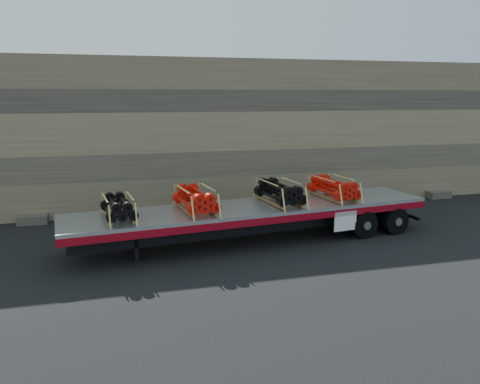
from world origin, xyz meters
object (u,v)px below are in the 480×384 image
object	(u,v)px
bundle_midfront	(196,200)
bundle_midrear	(280,193)
bundle_front	(118,208)
trailer	(253,224)
bundle_rear	(333,189)

from	to	relation	value
bundle_midfront	bundle_midrear	world-z (taller)	bundle_midrear
bundle_front	bundle_midrear	world-z (taller)	bundle_midrear
trailer	bundle_midfront	world-z (taller)	bundle_midfront
bundle_front	bundle_midfront	world-z (taller)	bundle_midfront
trailer	bundle_front	bearing A→B (deg)	180.00
bundle_front	bundle_rear	size ratio (longest dim) A/B	0.89
bundle_midfront	bundle_rear	distance (m)	5.61
bundle_midfront	bundle_midrear	distance (m)	3.27
bundle_rear	bundle_front	bearing A→B (deg)	180.00
bundle_midfront	bundle_rear	world-z (taller)	bundle_midfront
bundle_rear	bundle_midfront	bearing A→B (deg)	180.00
bundle_front	bundle_rear	bearing A→B (deg)	0.00
trailer	bundle_rear	distance (m)	3.58
bundle_midfront	bundle_midrear	size ratio (longest dim) A/B	0.99
trailer	bundle_midfront	distance (m)	2.45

